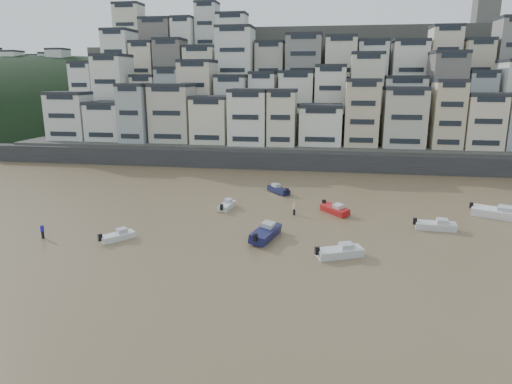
% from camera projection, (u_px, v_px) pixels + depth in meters
% --- Properties ---
extents(ground, '(400.00, 400.00, 0.00)m').
position_uv_depth(ground, '(113.00, 358.00, 30.01)').
color(ground, '#7E6344').
rests_on(ground, ground).
extents(sea_strip, '(340.00, 340.00, 0.00)m').
position_uv_depth(sea_strip, '(25.00, 122.00, 186.00)').
color(sea_strip, '#3F4E5A').
rests_on(sea_strip, ground).
extents(harbor_wall, '(140.00, 3.00, 3.50)m').
position_uv_depth(harbor_wall, '(311.00, 161.00, 90.19)').
color(harbor_wall, '#38383A').
rests_on(harbor_wall, ground).
extents(hillside, '(141.04, 66.00, 50.00)m').
position_uv_depth(hillside, '(337.00, 95.00, 124.79)').
color(hillside, '#4C4C47').
rests_on(hillside, ground).
extents(headland, '(216.00, 135.00, 53.33)m').
position_uv_depth(headland, '(43.00, 125.00, 174.07)').
color(headland, black).
rests_on(headland, ground).
extents(boat_d, '(5.20, 1.95, 1.40)m').
position_uv_depth(boat_d, '(436.00, 224.00, 55.03)').
color(boat_d, silver).
rests_on(boat_d, ground).
extents(boat_h, '(4.52, 4.88, 1.37)m').
position_uv_depth(boat_h, '(278.00, 189.00, 72.53)').
color(boat_h, '#13183D').
rests_on(boat_h, ground).
extents(boat_f, '(1.98, 4.62, 1.22)m').
position_uv_depth(boat_f, '(227.00, 204.00, 63.94)').
color(boat_f, silver).
rests_on(boat_f, ground).
extents(boat_e, '(4.50, 5.00, 1.39)m').
position_uv_depth(boat_e, '(335.00, 209.00, 61.62)').
color(boat_e, '#A81415').
rests_on(boat_e, ground).
extents(boat_a, '(5.53, 3.77, 1.44)m').
position_uv_depth(boat_a, '(340.00, 251.00, 46.65)').
color(boat_a, silver).
rests_on(boat_a, ground).
extents(boat_j, '(3.79, 4.15, 1.16)m').
position_uv_depth(boat_j, '(117.00, 235.00, 51.62)').
color(boat_j, silver).
rests_on(boat_j, ground).
extents(boat_c, '(3.48, 6.65, 1.73)m').
position_uv_depth(boat_c, '(266.00, 231.00, 51.98)').
color(boat_c, '#161845').
rests_on(boat_c, ground).
extents(boat_g, '(6.86, 4.68, 1.79)m').
position_uv_depth(boat_g, '(497.00, 211.00, 59.66)').
color(boat_g, silver).
rests_on(boat_g, ground).
extents(person_blue, '(0.44, 0.44, 1.74)m').
position_uv_depth(person_blue, '(42.00, 231.00, 52.15)').
color(person_blue, '#2118B6').
rests_on(person_blue, ground).
extents(person_pink, '(0.44, 0.44, 1.74)m').
position_uv_depth(person_pink, '(294.00, 209.00, 60.93)').
color(person_pink, '#DFA09D').
rests_on(person_pink, ground).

